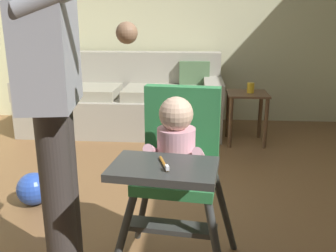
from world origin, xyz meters
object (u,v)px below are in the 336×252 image
Objects in this scene: side_table at (247,106)px; sippy_cup at (251,88)px; high_chair at (177,155)px; adult_standing at (53,90)px; couch at (125,101)px; toy_ball at (33,189)px.

side_table is 5.20× the size of sippy_cup.
side_table is at bearing -180.00° from sippy_cup.
adult_standing is at bearing -73.75° from high_chair.
couch reaches higher than side_table.
toy_ball is at bearing -137.98° from side_table.
couch is at bearing 164.27° from sippy_cup.
couch is 1.32× the size of adult_standing.
high_chair is at bearing -106.41° from sippy_cup.
adult_standing reaches higher than couch.
toy_ball is at bearing -9.02° from couch.
adult_standing is (0.21, -2.58, 0.62)m from couch.
adult_standing is at bearing -117.45° from sippy_cup.
couch is 1.42m from sippy_cup.
sippy_cup is (1.64, 1.45, 0.46)m from toy_ball.
couch is 2.35× the size of high_chair.
high_chair is at bearing 16.31° from couch.
side_table is at bearing 73.96° from couch.
toy_ball is (-0.50, 0.74, -0.84)m from adult_standing.
couch is at bearing 163.96° from side_table.
adult_standing is 2.53m from side_table.
high_chair reaches higher than toy_ball.
couch is 1.87m from toy_ball.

